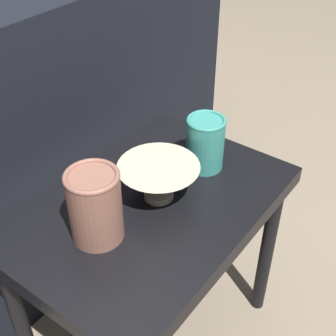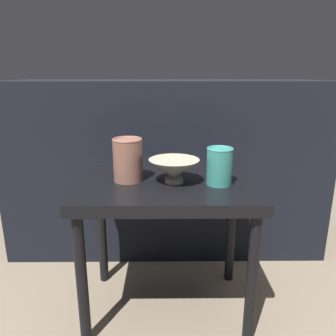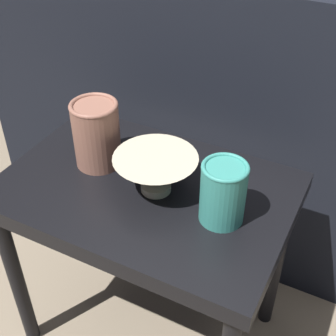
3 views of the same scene
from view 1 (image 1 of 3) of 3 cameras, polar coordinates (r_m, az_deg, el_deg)
The scene contains 4 objects.
table at distance 1.03m, azimuth -1.92°, elevation -7.12°, with size 0.61×0.41×0.50m.
bowl at distance 0.97m, azimuth -1.16°, elevation -1.40°, with size 0.17×0.17×0.08m.
vase_textured_left at distance 0.88m, azimuth -8.90°, elevation -4.47°, with size 0.10×0.10×0.15m.
vase_colorful_right at distance 1.05m, azimuth 4.56°, elevation 3.14°, with size 0.09×0.09×0.13m.
Camera 1 is at (-0.57, -0.47, 1.16)m, focal length 50.00 mm.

